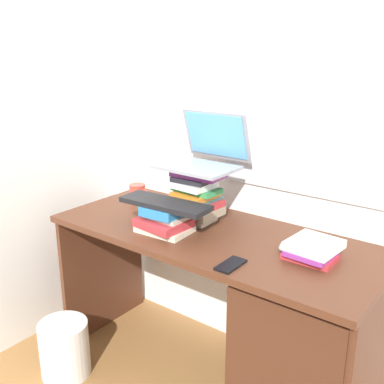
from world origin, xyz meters
The scene contains 13 objects.
ground_plane centered at (0.00, 0.00, 0.00)m, with size 6.00×6.00×0.00m, color olive.
wall_back centered at (0.00, 0.36, 1.30)m, with size 6.00×0.06×2.60m.
wall_left centered at (-1.01, 0.00, 1.30)m, with size 0.05×6.00×2.60m, color silver.
desk centered at (0.39, -0.02, 0.41)m, with size 1.51×0.63×0.76m.
book_stack_tall centered at (-0.15, 0.08, 0.88)m, with size 0.26×0.20×0.26m.
book_stack_keyboard_riser centered at (-0.18, -0.12, 0.81)m, with size 0.24×0.20×0.12m.
book_stack_side centered at (0.46, 0.01, 0.80)m, with size 0.20×0.20×0.07m.
laptop centered at (-0.15, 0.14, 1.07)m, with size 0.36×0.32×0.25m.
keyboard centered at (-0.17, -0.12, 0.89)m, with size 0.42×0.14×0.02m, color black.
computer_mouse centered at (0.35, 0.03, 0.78)m, with size 0.06×0.10×0.04m, color #A5A8AD.
mug centered at (-0.58, 0.13, 0.80)m, with size 0.12×0.09×0.09m.
cell_phone centered at (0.25, -0.23, 0.76)m, with size 0.07×0.14×0.01m, color black.
wastebasket centered at (-0.57, -0.43, 0.14)m, with size 0.24×0.24×0.28m, color silver.
Camera 1 is at (1.09, -1.58, 1.56)m, focal length 43.34 mm.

